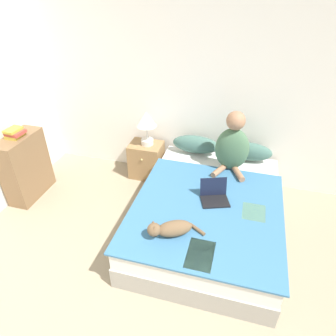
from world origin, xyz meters
name	(u,v)px	position (x,y,z in m)	size (l,w,h in m)	color
wall_back	(222,91)	(0.00, 3.53, 1.27)	(5.89, 0.05, 2.55)	white
bed	(208,213)	(0.08, 2.43, 0.23)	(1.54, 2.05, 0.46)	#9E998E
pillow_near	(196,144)	(-0.26, 3.33, 0.58)	(0.62, 0.20, 0.24)	#42665B
pillow_far	(247,151)	(0.42, 3.33, 0.58)	(0.62, 0.20, 0.24)	#42665B
person_sitting	(232,145)	(0.23, 3.06, 0.78)	(0.40, 0.39, 0.75)	#476B4C
cat_tabby	(170,229)	(-0.19, 1.78, 0.54)	(0.51, 0.32, 0.18)	brown
laptop_open	(214,196)	(0.13, 2.40, 0.51)	(0.35, 0.33, 0.22)	black
nightstand	(146,160)	(-0.94, 3.28, 0.26)	(0.45, 0.37, 0.51)	#937047
table_lamp	(146,122)	(-0.92, 3.29, 0.84)	(0.27, 0.27, 0.48)	beige
bookshelf	(26,167)	(-2.28, 2.45, 0.43)	(0.28, 0.64, 0.86)	brown
book_stack_top	(15,133)	(-2.28, 2.45, 0.91)	(0.19, 0.20, 0.11)	gold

